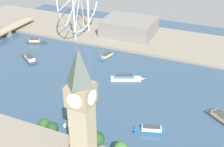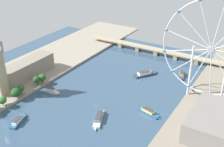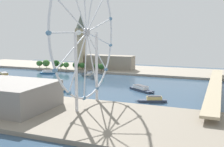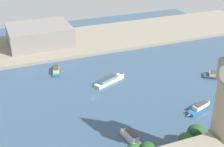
{
  "view_description": "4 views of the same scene",
  "coord_description": "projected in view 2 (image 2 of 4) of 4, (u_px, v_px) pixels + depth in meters",
  "views": [
    {
      "loc": [
        -218.04,
        -108.96,
        148.43
      ],
      "look_at": [
        -2.12,
        -14.81,
        16.06
      ],
      "focal_mm": 47.15,
      "sensor_mm": 36.0,
      "label": 1
    },
    {
      "loc": [
        152.71,
        -216.25,
        173.2
      ],
      "look_at": [
        -9.73,
        50.48,
        14.95
      ],
      "focal_mm": 45.79,
      "sensor_mm": 36.0,
      "label": 2
    },
    {
      "loc": [
        298.75,
        172.27,
        63.94
      ],
      "look_at": [
        12.0,
        58.78,
        16.25
      ],
      "focal_mm": 45.07,
      "sensor_mm": 36.0,
      "label": 3
    },
    {
      "loc": [
        -207.46,
        68.56,
        127.27
      ],
      "look_at": [
        -1.91,
        -15.47,
        18.62
      ],
      "focal_mm": 51.07,
      "sensor_mm": 36.0,
      "label": 4
    }
  ],
  "objects": [
    {
      "name": "riverside_hall",
      "position": [
        220.0,
        124.0,
        261.87
      ],
      "size": [
        54.03,
        65.92,
        20.31
      ],
      "primitive_type": "cube",
      "color": "gray",
      "rests_on": "riverbank_right"
    },
    {
      "name": "riverbank_right",
      "position": [
        209.0,
        143.0,
        255.94
      ],
      "size": [
        90.0,
        520.0,
        3.0
      ],
      "primitive_type": "cube",
      "color": "gray",
      "rests_on": "ground_plane"
    },
    {
      "name": "tour_boat_4",
      "position": [
        149.0,
        112.0,
        298.98
      ],
      "size": [
        28.86,
        12.18,
        5.37
      ],
      "rotation": [
        0.0,
        0.0,
        6.03
      ],
      "color": "#235684",
      "rests_on": "ground_plane"
    },
    {
      "name": "ferris_wheel",
      "position": [
        211.0,
        50.0,
        295.05
      ],
      "size": [
        107.74,
        3.2,
        112.67
      ],
      "color": "silver",
      "rests_on": "riverbank_right"
    },
    {
      "name": "tour_boat_3",
      "position": [
        18.0,
        121.0,
        284.85
      ],
      "size": [
        12.66,
        27.49,
        5.59
      ],
      "rotation": [
        0.0,
        0.0,
        1.88
      ],
      "color": "#235684",
      "rests_on": "ground_plane"
    },
    {
      "name": "riverbank_left",
      "position": [
        17.0,
        77.0,
        370.49
      ],
      "size": [
        90.0,
        520.0,
        3.0
      ],
      "primitive_type": "cube",
      "color": "gray",
      "rests_on": "ground_plane"
    },
    {
      "name": "tour_boat_2",
      "position": [
        181.0,
        75.0,
        374.75
      ],
      "size": [
        14.27,
        27.99,
        5.78
      ],
      "rotation": [
        0.0,
        0.0,
        5.09
      ],
      "color": "#2D384C",
      "rests_on": "ground_plane"
    },
    {
      "name": "river_bridge",
      "position": [
        157.0,
        51.0,
        437.74
      ],
      "size": [
        228.89,
        12.76,
        9.15
      ],
      "color": "tan",
      "rests_on": "ground_plane"
    },
    {
      "name": "tree_row_embankment",
      "position": [
        0.0,
        100.0,
        303.5
      ],
      "size": [
        14.88,
        120.34,
        13.51
      ],
      "color": "#513823",
      "rests_on": "riverbank_left"
    },
    {
      "name": "tour_boat_5",
      "position": [
        99.0,
        118.0,
        288.5
      ],
      "size": [
        18.31,
        34.04,
        5.47
      ],
      "rotation": [
        0.0,
        0.0,
        5.12
      ],
      "color": "beige",
      "rests_on": "ground_plane"
    },
    {
      "name": "tour_boat_0",
      "position": [
        52.0,
        91.0,
        337.28
      ],
      "size": [
        22.23,
        7.4,
        6.35
      ],
      "rotation": [
        0.0,
        0.0,
        0.13
      ],
      "color": "beige",
      "rests_on": "ground_plane"
    },
    {
      "name": "tour_boat_6",
      "position": [
        145.0,
        74.0,
        377.17
      ],
      "size": [
        25.03,
        33.04,
        5.92
      ],
      "rotation": [
        0.0,
        0.0,
        0.97
      ],
      "color": "#2D384C",
      "rests_on": "ground_plane"
    },
    {
      "name": "parliament_block",
      "position": [
        27.0,
        69.0,
        363.79
      ],
      "size": [
        22.0,
        77.32,
        21.7
      ],
      "primitive_type": "cube",
      "color": "gray",
      "rests_on": "riverbank_left"
    },
    {
      "name": "ground_plane",
      "position": [
        96.0,
        105.0,
        313.89
      ],
      "size": [
        416.89,
        416.89,
        0.0
      ],
      "primitive_type": "plane",
      "color": "#334C66"
    }
  ]
}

